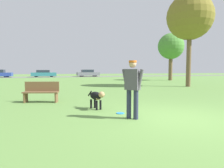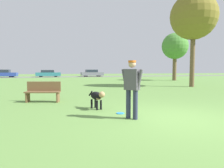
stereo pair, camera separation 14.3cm
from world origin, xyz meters
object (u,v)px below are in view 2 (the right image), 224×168
Objects in this scene: tree_near_right at (194,17)px; dog at (97,97)px; parked_car_teal at (48,74)px; person at (132,85)px; park_bench at (43,91)px; frisbee at (120,113)px; tree_far_right at (175,46)px; parked_car_blue at (3,74)px; parked_car_grey at (92,73)px.

dog is at bearing -142.92° from tree_near_right.
person is at bearing -83.54° from parked_car_teal.
person is 0.36× the size of parked_car_teal.
park_bench is at bearing 173.07° from person.
frisbee is (0.54, -0.86, -0.42)m from dog.
tree_far_right is at bearing 56.63° from park_bench.
person is 6.52× the size of frisbee.
park_bench is (8.36, -30.30, -0.21)m from parked_car_blue.
tree_near_right is at bearing 94.24° from person.
person is 0.27× the size of tree_far_right.
tree_far_right is at bearing 120.35° from dog.
parked_car_blue reaches higher than dog.
tree_far_right is at bearing 52.42° from frisbee.
dog is at bearing -84.42° from parked_car_teal.
parked_car_teal is 29.87m from park_bench.
tree_far_right is (12.48, 16.21, 4.21)m from frisbee.
frisbee is 0.06× the size of parked_car_teal.
person is 1.09× the size of park_bench.
person is 0.34× the size of parked_car_blue.
parked_car_grey reaches higher than frisbee.
frisbee is at bearing 13.03° from dog.
tree_near_right reaches higher than parked_car_teal.
person reaches higher than parked_car_grey.
frisbee is 3.85m from park_bench.
tree_far_right is 20.24m from park_bench.
tree_near_right is at bearing -51.19° from parked_car_blue.
tree_near_right is at bearing 42.18° from frisbee.
parked_car_teal is 3.02× the size of park_bench.
park_bench is (0.76, -29.86, -0.18)m from parked_car_teal.
parked_car_grey is (15.75, -0.39, -0.00)m from parked_car_blue.
parked_car_grey is (5.56, 32.04, 0.23)m from dog.
parked_car_blue is at bearing 178.09° from dog.
frisbee is 0.06× the size of parked_car_grey.
park_bench is at bearing -138.33° from tree_far_right.
tree_near_right is 1.57× the size of parked_car_blue.
tree_far_right is (12.38, 16.91, 3.30)m from person.
parked_car_blue is (-10.83, 33.99, -0.26)m from person.
person reaches higher than park_bench.
tree_far_right is at bearing -34.28° from parked_car_blue.
parked_car_blue is at bearing 143.66° from tree_far_right.
frisbee is 20.89m from tree_far_right.
parked_car_teal is at bearing 106.41° from park_bench.
frisbee is 0.05× the size of parked_car_blue.
tree_near_right is 28.14m from parked_car_teal.
parked_car_teal is at bearing 133.19° from tree_far_right.
dog is 0.16× the size of tree_far_right.
tree_far_right is 18.62m from parked_car_grey.
tree_far_right reaches higher than person.
dog is 0.21× the size of parked_car_blue.
parked_car_teal is at bearing 95.45° from frisbee.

